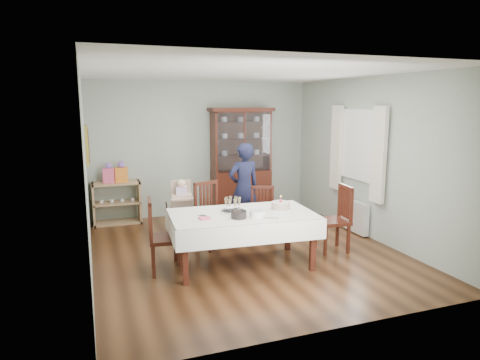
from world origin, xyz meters
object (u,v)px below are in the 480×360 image
chair_far_right (263,225)px  chair_end_left (165,250)px  birthday_cake (281,206)px  woman (244,188)px  chair_far_left (213,228)px  chair_end_right (333,231)px  sideboard (117,203)px  gift_bag_pink (109,174)px  dining_table (242,239)px  gift_bag_orange (122,173)px  china_cabinet (241,159)px  champagne_tray (233,207)px  high_chair (182,216)px

chair_far_right → chair_end_left: bearing=-139.2°
chair_far_right → birthday_cake: (-0.13, -0.93, 0.55)m
woman → chair_far_left: bearing=31.2°
chair_end_right → sideboard: bearing=-125.3°
sideboard → gift_bag_pink: gift_bag_pink is taller
dining_table → chair_far_right: size_ratio=2.32×
chair_far_left → birthday_cake: size_ratio=3.42×
chair_end_right → gift_bag_pink: (-3.16, 2.69, 0.66)m
sideboard → chair_far_right: bearing=-40.5°
chair_end_left → gift_bag_orange: gift_bag_orange is taller
dining_table → chair_far_right: 1.18m
dining_table → chair_far_left: 0.95m
sideboard → gift_bag_orange: 0.59m
gift_bag_pink → china_cabinet: bearing=-0.0°
chair_end_left → woman: 2.18m
champagne_tray → gift_bag_pink: 3.08m
dining_table → china_cabinet: size_ratio=0.95×
woman → birthday_cake: (0.02, -1.48, 0.02)m
champagne_tray → sideboard: bearing=117.7°
birthday_cake → dining_table: bearing=-179.3°
chair_far_left → woman: woman is taller
sideboard → gift_bag_orange: (0.11, -0.02, 0.58)m
chair_far_left → champagne_tray: chair_far_left is taller
china_cabinet → birthday_cake: china_cabinet is taller
chair_far_right → gift_bag_pink: size_ratio=2.39×
chair_far_right → gift_bag_pink: 3.08m
chair_end_left → gift_bag_orange: size_ratio=2.56×
china_cabinet → chair_far_right: china_cabinet is taller
chair_end_left → birthday_cake: size_ratio=3.37×
chair_far_left → gift_bag_pink: 2.47m
dining_table → china_cabinet: 3.07m
sideboard → champagne_tray: (1.41, -2.69, 0.42)m
sideboard → gift_bag_orange: gift_bag_orange is taller
china_cabinet → chair_end_right: 2.87m
china_cabinet → woman: bearing=-107.9°
china_cabinet → gift_bag_orange: (-2.39, 0.00, -0.15)m
chair_end_right → chair_end_left: bearing=-84.0°
china_cabinet → chair_end_right: size_ratio=2.13×
sideboard → woman: (2.08, -1.34, 0.39)m
chair_far_left → sideboard: bearing=108.1°
china_cabinet → chair_far_left: china_cabinet is taller
china_cabinet → chair_far_left: bearing=-121.6°
chair_far_left → dining_table: bearing=-97.4°
chair_far_right → woman: bearing=120.9°
china_cabinet → chair_far_right: (-0.28, -1.87, -0.86)m
dining_table → champagne_tray: champagne_tray is taller
sideboard → champagne_tray: 3.06m
birthday_cake → high_chair: bearing=128.0°
gift_bag_orange → woman: bearing=-33.9°
china_cabinet → sideboard: bearing=179.5°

